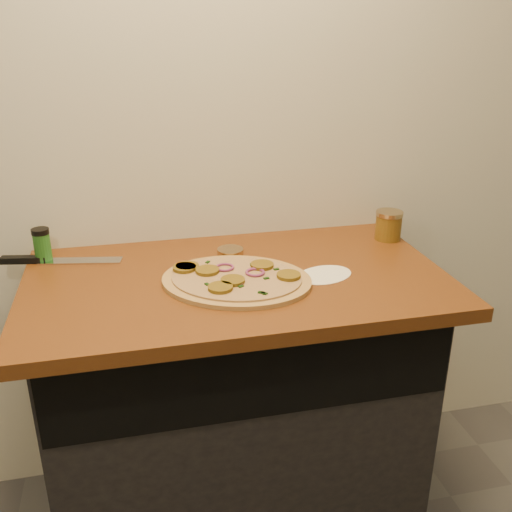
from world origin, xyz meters
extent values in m
cube|color=beige|center=(0.00, 1.75, 1.35)|extent=(4.00, 0.02, 2.70)
cube|color=black|center=(0.00, 1.45, 0.43)|extent=(1.10, 0.60, 0.86)
cube|color=brown|center=(0.00, 1.42, 0.88)|extent=(1.20, 0.70, 0.04)
cylinder|color=tan|center=(-0.01, 1.37, 0.91)|extent=(0.54, 0.54, 0.01)
cylinder|color=beige|center=(-0.01, 1.37, 0.92)|extent=(0.47, 0.47, 0.01)
cylinder|color=brown|center=(-0.07, 1.30, 0.92)|extent=(0.07, 0.07, 0.01)
cylinder|color=brown|center=(-0.08, 1.42, 0.92)|extent=(0.07, 0.07, 0.01)
cylinder|color=brown|center=(-0.03, 1.33, 0.92)|extent=(0.07, 0.07, 0.01)
cylinder|color=brown|center=(-0.14, 1.46, 0.92)|extent=(0.07, 0.07, 0.01)
cylinder|color=brown|center=(-0.14, 1.45, 0.92)|extent=(0.07, 0.07, 0.01)
cylinder|color=brown|center=(0.08, 1.42, 0.92)|extent=(0.07, 0.07, 0.01)
cylinder|color=brown|center=(0.13, 1.33, 0.92)|extent=(0.07, 0.07, 0.01)
torus|color=#7C2E62|center=(0.05, 1.38, 0.92)|extent=(0.06, 0.06, 0.01)
torus|color=#7C2E62|center=(-0.03, 1.43, 0.92)|extent=(0.06, 0.06, 0.01)
torus|color=#7C2E62|center=(-0.02, 1.33, 0.92)|extent=(0.06, 0.06, 0.01)
torus|color=#7C2E62|center=(0.05, 1.38, 0.92)|extent=(0.06, 0.06, 0.01)
cube|color=black|center=(0.06, 1.42, 0.92)|extent=(0.02, 0.02, 0.00)
cube|color=black|center=(-0.03, 1.33, 0.92)|extent=(0.01, 0.02, 0.00)
cube|color=black|center=(0.04, 1.25, 0.92)|extent=(0.02, 0.02, 0.00)
cube|color=black|center=(0.03, 1.25, 0.92)|extent=(0.02, 0.02, 0.00)
cube|color=black|center=(-0.10, 1.33, 0.92)|extent=(0.02, 0.02, 0.00)
cube|color=black|center=(-0.01, 1.30, 0.92)|extent=(0.02, 0.02, 0.00)
cube|color=black|center=(0.05, 1.44, 0.92)|extent=(0.01, 0.02, 0.00)
cube|color=black|center=(0.11, 1.39, 0.92)|extent=(0.02, 0.01, 0.00)
cube|color=black|center=(0.04, 1.24, 0.92)|extent=(0.02, 0.02, 0.00)
cube|color=black|center=(0.07, 1.34, 0.92)|extent=(0.02, 0.01, 0.00)
cube|color=black|center=(-0.12, 1.44, 0.92)|extent=(0.02, 0.02, 0.00)
cube|color=black|center=(-0.07, 1.48, 0.92)|extent=(0.02, 0.02, 0.00)
cube|color=#B7BAC1|center=(-0.44, 1.62, 0.90)|extent=(0.25, 0.09, 0.01)
cube|color=black|center=(-0.61, 1.65, 0.91)|extent=(0.14, 0.05, 0.02)
cylinder|color=tan|center=(0.01, 1.58, 0.91)|extent=(0.10, 0.10, 0.02)
cylinder|color=#A43110|center=(0.55, 1.59, 0.94)|extent=(0.08, 0.08, 0.08)
cylinder|color=tan|center=(0.55, 1.59, 0.99)|extent=(0.09, 0.09, 0.01)
cylinder|color=#21601E|center=(-0.55, 1.65, 0.94)|extent=(0.05, 0.05, 0.09)
cylinder|color=black|center=(-0.55, 1.65, 1.00)|extent=(0.05, 0.05, 0.02)
cylinder|color=white|center=(0.25, 1.36, 0.90)|extent=(0.22, 0.22, 0.00)
camera|label=1|loc=(-0.28, -0.05, 1.58)|focal=40.00mm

